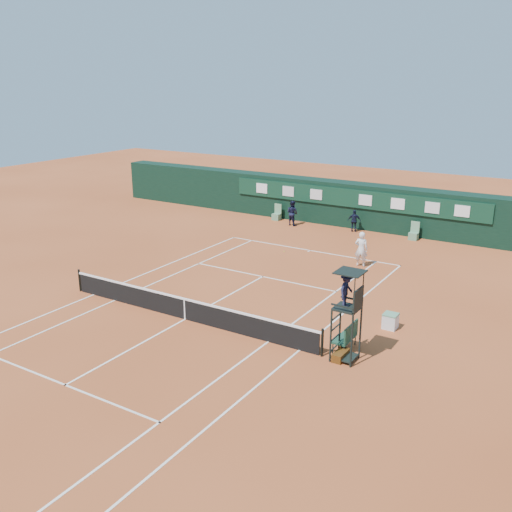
{
  "coord_description": "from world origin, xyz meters",
  "views": [
    {
      "loc": [
        14.31,
        -17.41,
        9.83
      ],
      "look_at": [
        -0.16,
        6.0,
        1.2
      ],
      "focal_mm": 40.0,
      "sensor_mm": 36.0,
      "label": 1
    }
  ],
  "objects_px": {
    "tennis_net": "(185,308)",
    "player": "(361,249)",
    "cooler": "(390,321)",
    "umpire_chair": "(347,297)",
    "player_bench": "(347,336)"
  },
  "relations": [
    {
      "from": "player",
      "to": "cooler",
      "type": "bearing_deg",
      "value": 111.73
    },
    {
      "from": "tennis_net",
      "to": "cooler",
      "type": "relative_size",
      "value": 20.0
    },
    {
      "from": "umpire_chair",
      "to": "player",
      "type": "height_order",
      "value": "umpire_chair"
    },
    {
      "from": "tennis_net",
      "to": "player",
      "type": "distance_m",
      "value": 11.3
    },
    {
      "from": "cooler",
      "to": "player",
      "type": "height_order",
      "value": "player"
    },
    {
      "from": "tennis_net",
      "to": "cooler",
      "type": "xyz_separation_m",
      "value": [
        7.72,
        3.71,
        -0.18
      ]
    },
    {
      "from": "player_bench",
      "to": "tennis_net",
      "type": "bearing_deg",
      "value": -172.19
    },
    {
      "from": "tennis_net",
      "to": "player_bench",
      "type": "height_order",
      "value": "same"
    },
    {
      "from": "umpire_chair",
      "to": "player_bench",
      "type": "xyz_separation_m",
      "value": [
        -0.23,
        0.78,
        -1.86
      ]
    },
    {
      "from": "player_bench",
      "to": "player",
      "type": "bearing_deg",
      "value": 108.97
    },
    {
      "from": "tennis_net",
      "to": "cooler",
      "type": "height_order",
      "value": "tennis_net"
    },
    {
      "from": "umpire_chair",
      "to": "cooler",
      "type": "height_order",
      "value": "umpire_chair"
    },
    {
      "from": "umpire_chair",
      "to": "cooler",
      "type": "distance_m",
      "value": 4.16
    },
    {
      "from": "player_bench",
      "to": "player",
      "type": "height_order",
      "value": "player"
    },
    {
      "from": "umpire_chair",
      "to": "player",
      "type": "xyz_separation_m",
      "value": [
        -3.58,
        10.52,
        -1.49
      ]
    }
  ]
}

